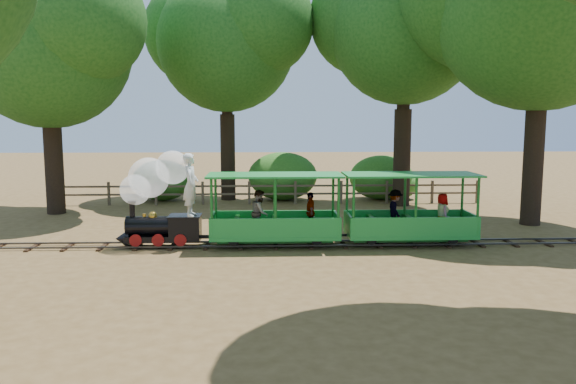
{
  "coord_description": "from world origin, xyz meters",
  "views": [
    {
      "loc": [
        -0.28,
        -16.06,
        3.73
      ],
      "look_at": [
        0.38,
        0.5,
        1.53
      ],
      "focal_mm": 35.0,
      "sensor_mm": 36.0,
      "label": 1
    }
  ],
  "objects_px": {
    "carriage_rear": "(410,217)",
    "locomotive": "(158,191)",
    "fence": "(272,191)",
    "carriage_front": "(276,218)"
  },
  "relations": [
    {
      "from": "carriage_rear",
      "to": "fence",
      "type": "distance_m",
      "value": 8.91
    },
    {
      "from": "carriage_front",
      "to": "fence",
      "type": "relative_size",
      "value": 0.21
    },
    {
      "from": "fence",
      "to": "carriage_rear",
      "type": "bearing_deg",
      "value": -63.58
    },
    {
      "from": "carriage_rear",
      "to": "fence",
      "type": "bearing_deg",
      "value": 116.42
    },
    {
      "from": "locomotive",
      "to": "fence",
      "type": "distance_m",
      "value": 8.69
    },
    {
      "from": "carriage_front",
      "to": "carriage_rear",
      "type": "relative_size",
      "value": 1.0
    },
    {
      "from": "locomotive",
      "to": "carriage_rear",
      "type": "bearing_deg",
      "value": -0.22
    },
    {
      "from": "carriage_front",
      "to": "carriage_rear",
      "type": "distance_m",
      "value": 3.95
    },
    {
      "from": "carriage_rear",
      "to": "locomotive",
      "type": "bearing_deg",
      "value": 179.78
    },
    {
      "from": "fence",
      "to": "carriage_front",
      "type": "bearing_deg",
      "value": -89.93
    }
  ]
}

